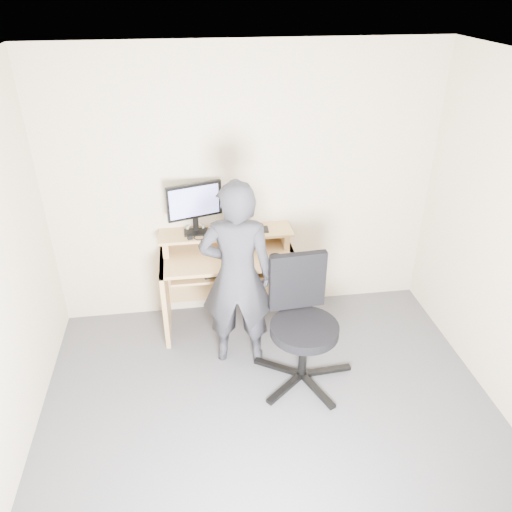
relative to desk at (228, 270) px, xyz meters
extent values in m
plane|color=#55555A|center=(0.20, -1.53, -0.55)|extent=(3.50, 3.50, 0.00)
cube|color=beige|center=(0.20, 0.22, 0.70)|extent=(3.50, 0.02, 2.50)
cube|color=white|center=(0.20, -1.53, 1.95)|extent=(3.50, 3.50, 0.02)
cube|color=tan|center=(-0.58, -0.08, -0.17)|extent=(0.04, 0.60, 0.75)
cube|color=tan|center=(0.58, -0.08, -0.17)|extent=(0.04, 0.60, 0.75)
cube|color=tan|center=(0.00, -0.08, 0.19)|extent=(1.20, 0.60, 0.03)
cube|color=tan|center=(0.00, -0.16, 0.09)|extent=(1.02, 0.38, 0.02)
cube|color=tan|center=(-0.54, 0.07, 0.28)|extent=(0.05, 0.28, 0.15)
cube|color=tan|center=(0.54, 0.07, 0.28)|extent=(0.05, 0.28, 0.15)
cube|color=tan|center=(0.00, 0.07, 0.35)|extent=(1.20, 0.30, 0.02)
cube|color=tan|center=(0.00, 0.21, -0.12)|extent=(1.20, 0.03, 0.65)
cube|color=black|center=(-0.26, 0.08, 0.37)|extent=(0.22, 0.14, 0.01)
cube|color=black|center=(-0.26, 0.10, 0.45)|extent=(0.05, 0.04, 0.14)
cube|color=black|center=(-0.26, 0.08, 0.67)|extent=(0.48, 0.18, 0.32)
cube|color=#8994ED|center=(-0.26, 0.06, 0.67)|extent=(0.43, 0.13, 0.27)
cube|color=black|center=(0.04, 0.08, 0.46)|extent=(0.08, 0.14, 0.20)
cylinder|color=#BABABF|center=(0.03, 0.07, 0.45)|extent=(0.10, 0.10, 0.18)
cube|color=black|center=(0.35, 0.05, 0.37)|extent=(0.08, 0.13, 0.01)
cube|color=black|center=(-0.32, -0.03, 0.38)|extent=(0.05, 0.05, 0.03)
torus|color=silver|center=(-0.27, 0.15, 0.37)|extent=(0.16, 0.16, 0.06)
cube|color=black|center=(-0.01, -0.17, 0.12)|extent=(0.49, 0.27, 0.03)
ellipsoid|color=black|center=(0.41, -0.18, 0.22)|extent=(0.10, 0.07, 0.04)
cube|color=black|center=(0.73, -0.90, -0.50)|extent=(0.41, 0.08, 0.03)
cube|color=black|center=(0.57, -0.71, -0.50)|extent=(0.15, 0.41, 0.03)
cube|color=black|center=(0.33, -0.80, -0.50)|extent=(0.38, 0.26, 0.03)
cube|color=black|center=(0.35, -1.06, -0.50)|extent=(0.35, 0.31, 0.03)
cube|color=black|center=(0.60, -1.12, -0.50)|extent=(0.20, 0.40, 0.03)
cylinder|color=black|center=(0.52, -0.92, -0.28)|extent=(0.07, 0.07, 0.43)
cylinder|color=black|center=(0.52, -0.92, -0.04)|extent=(0.54, 0.54, 0.08)
cube|color=black|center=(0.50, -0.68, 0.26)|extent=(0.46, 0.10, 0.49)
imported|color=black|center=(0.03, -0.56, 0.28)|extent=(0.66, 0.49, 1.65)
camera|label=1|loc=(-0.30, -3.93, 2.39)|focal=35.00mm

